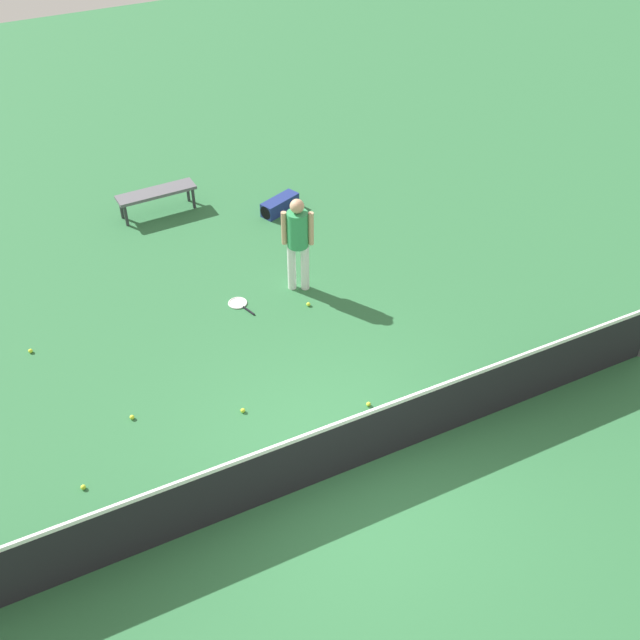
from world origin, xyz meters
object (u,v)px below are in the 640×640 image
at_px(player_near_side, 298,237).
at_px(courtside_bench, 156,194).
at_px(tennis_ball_near_player, 132,417).
at_px(tennis_ball_midcourt, 308,304).
at_px(equipment_bag, 279,206).
at_px(tennis_ball_by_net, 243,410).
at_px(tennis_ball_stray_right, 83,487).
at_px(tennis_ball_baseline, 368,404).
at_px(tennis_racket_near_player, 239,304).
at_px(tennis_ball_stray_left, 30,351).

distance_m(player_near_side, courtside_bench, 3.70).
relative_size(tennis_ball_near_player, tennis_ball_midcourt, 1.00).
distance_m(tennis_ball_midcourt, equipment_bag, 3.00).
xyz_separation_m(tennis_ball_midcourt, courtside_bench, (1.32, -3.90, 0.38)).
relative_size(tennis_ball_by_net, tennis_ball_stray_right, 1.00).
relative_size(tennis_ball_near_player, tennis_ball_baseline, 1.00).
bearing_deg(tennis_ball_baseline, equipment_bag, -100.58).
bearing_deg(courtside_bench, player_near_side, 112.38).
bearing_deg(tennis_racket_near_player, courtside_bench, -84.65).
bearing_deg(tennis_ball_stray_left, tennis_racket_near_player, 174.78).
height_order(player_near_side, tennis_ball_midcourt, player_near_side).
relative_size(player_near_side, tennis_ball_baseline, 25.76).
relative_size(tennis_ball_midcourt, tennis_ball_stray_right, 1.00).
xyz_separation_m(tennis_ball_baseline, equipment_bag, (-0.99, -5.32, 0.11)).
xyz_separation_m(tennis_racket_near_player, tennis_ball_near_player, (2.27, 1.74, 0.02)).
bearing_deg(equipment_bag, tennis_ball_near_player, 45.34).
height_order(player_near_side, tennis_ball_by_net, player_near_side).
relative_size(tennis_ball_stray_right, courtside_bench, 0.04).
distance_m(tennis_racket_near_player, tennis_ball_stray_left, 3.29).
xyz_separation_m(tennis_racket_near_player, tennis_ball_midcourt, (-1.01, 0.55, 0.02)).
bearing_deg(player_near_side, tennis_ball_near_player, 27.05).
height_order(tennis_ball_baseline, tennis_ball_stray_right, same).
xyz_separation_m(tennis_ball_midcourt, tennis_ball_baseline, (0.23, 2.43, 0.00)).
bearing_deg(tennis_ball_stray_right, tennis_ball_stray_left, -87.61).
bearing_deg(courtside_bench, tennis_ball_stray_right, 64.66).
height_order(tennis_ball_stray_left, courtside_bench, courtside_bench).
height_order(tennis_racket_near_player, tennis_ball_stray_left, tennis_ball_stray_left).
relative_size(player_near_side, tennis_ball_midcourt, 25.76).
bearing_deg(tennis_ball_stray_right, tennis_ball_baseline, 175.23).
relative_size(tennis_racket_near_player, tennis_ball_stray_left, 9.20).
xyz_separation_m(tennis_ball_stray_right, equipment_bag, (-4.92, -5.00, 0.11)).
relative_size(player_near_side, tennis_ball_near_player, 25.76).
relative_size(tennis_racket_near_player, tennis_ball_baseline, 9.20).
relative_size(tennis_ball_baseline, tennis_ball_stray_right, 1.00).
bearing_deg(tennis_racket_near_player, tennis_ball_stray_left, -5.22).
height_order(tennis_ball_midcourt, equipment_bag, equipment_bag).
relative_size(tennis_ball_midcourt, tennis_ball_stray_left, 1.00).
height_order(tennis_ball_near_player, equipment_bag, equipment_bag).
distance_m(tennis_ball_midcourt, tennis_ball_stray_left, 4.36).
distance_m(tennis_racket_near_player, tennis_ball_midcourt, 1.15).
xyz_separation_m(tennis_ball_by_net, tennis_ball_stray_right, (2.30, 0.34, 0.00)).
distance_m(tennis_ball_by_net, tennis_ball_baseline, 1.76).
xyz_separation_m(tennis_ball_near_player, tennis_ball_baseline, (-3.05, 1.23, 0.00)).
height_order(tennis_ball_by_net, equipment_bag, equipment_bag).
relative_size(player_near_side, courtside_bench, 1.12).
relative_size(tennis_ball_stray_left, courtside_bench, 0.04).
bearing_deg(tennis_ball_baseline, tennis_ball_by_net, -22.46).
distance_m(tennis_ball_stray_left, tennis_ball_stray_right, 2.95).
bearing_deg(player_near_side, tennis_ball_baseline, 84.16).
distance_m(player_near_side, tennis_ball_midcourt, 1.11).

